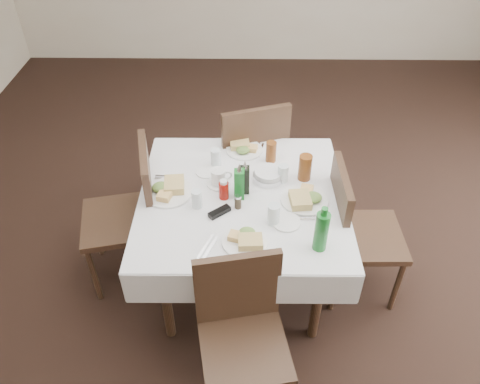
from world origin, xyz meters
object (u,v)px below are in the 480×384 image
Objects in this scene: chair_south at (241,325)px; water_n at (216,158)px; ketchup_bottle at (224,190)px; water_s at (274,214)px; water_e at (283,174)px; oil_cruet_dark at (245,179)px; chair_east at (353,227)px; chair_west at (133,208)px; dining_table at (242,206)px; green_bottle at (321,231)px; chair_north at (250,154)px; oil_cruet_green at (239,183)px; water_w at (197,199)px; coffee_mug at (219,178)px; bread_basket at (268,175)px.

water_n is (-0.17, 1.02, 0.30)m from chair_south.
water_n is 0.32m from ketchup_bottle.
water_e is (0.07, 0.37, -0.00)m from water_s.
water_s is 0.31m from oil_cruet_dark.
chair_east is 0.95m from water_n.
chair_south is at bearing -90.78° from oil_cruet_dark.
chair_east is at bearing -5.45° from chair_west.
green_bottle is (0.40, -0.42, 0.21)m from dining_table.
chair_north is at bearing 60.50° from water_n.
oil_cruet_green reaches higher than oil_cruet_dark.
chair_south is 3.33× the size of green_bottle.
chair_west reaches higher than chair_east.
water_s is 0.99× the size of ketchup_bottle.
water_s is at bearing -82.39° from chair_north.
water_w is at bearing 112.55° from chair_south.
ketchup_bottle is at bearing 143.23° from water_s.
water_w is at bearing -176.21° from chair_east.
coffee_mug reaches higher than dining_table.
water_e is at bearing 25.32° from water_w.
water_s is at bearing -16.79° from water_w.
water_n reaches higher than bread_basket.
chair_south is 1.08m from chair_west.
chair_south reaches higher than coffee_mug.
green_bottle is at bearing -43.45° from oil_cruet_green.
dining_table is 4.46× the size of green_bottle.
bread_basket is 0.83× the size of oil_cruet_dark.
ketchup_bottle reaches higher than water_n.
chair_north reaches higher than chair_east.
water_n is at bearing 77.48° from water_w.
oil_cruet_green is at bearing -63.73° from water_n.
water_w is 0.88× the size of ketchup_bottle.
water_n is 0.52× the size of oil_cruet_dark.
water_s is (0.87, -0.32, 0.26)m from chair_west.
coffee_mug is at bearing -81.76° from water_n.
chair_west is 0.77m from oil_cruet_dark.
bread_basket is 0.63m from green_bottle.
water_e is (0.94, 0.04, 0.25)m from chair_west.
water_n is 0.48× the size of oil_cruet_green.
oil_cruet_green is (-0.02, -0.02, 0.19)m from dining_table.
chair_north reaches higher than chair_west.
coffee_mug is (0.55, 0.01, 0.24)m from chair_west.
chair_west is 6.30× the size of coffee_mug.
oil_cruet_dark is at bearing -156.22° from water_e.
chair_north is 1.41m from chair_south.
chair_north is 6.40× the size of coffee_mug.
green_bottle is at bearing -126.20° from chair_east.
oil_cruet_dark is at bearing 130.97° from green_bottle.
chair_north reaches higher than oil_cruet_green.
water_w is at bearing 163.21° from water_s.
ketchup_bottle reaches higher than water_s.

